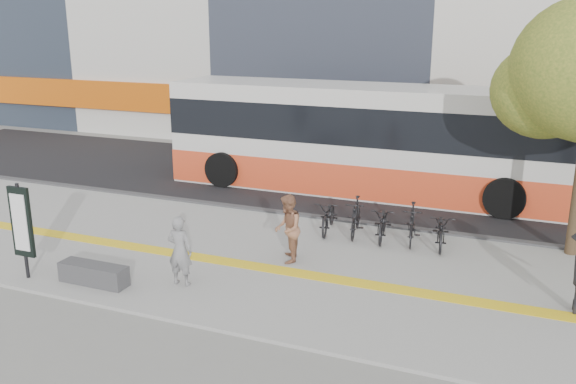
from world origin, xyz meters
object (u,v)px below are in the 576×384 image
at_px(signboard, 21,223).
at_px(pedestrian_tan, 288,229).
at_px(bench, 94,274).
at_px(seated_woman, 180,251).
at_px(bus, 364,142).

relative_size(signboard, pedestrian_tan, 1.33).
height_order(bench, signboard, signboard).
xyz_separation_m(signboard, seated_woman, (3.40, 0.99, -0.50)).
distance_m(bench, seated_woman, 2.01).
relative_size(bench, pedestrian_tan, 0.97).
height_order(signboard, pedestrian_tan, signboard).
relative_size(bench, bus, 0.12).
height_order(bench, seated_woman, seated_woman).
bearing_deg(bus, pedestrian_tan, -89.66).
relative_size(seated_woman, pedestrian_tan, 0.95).
xyz_separation_m(bench, pedestrian_tan, (3.47, 2.79, 0.60)).
bearing_deg(bus, signboard, -116.67).
xyz_separation_m(bus, pedestrian_tan, (0.04, -6.91, -0.82)).
height_order(bench, bus, bus).
bearing_deg(bench, pedestrian_tan, 38.82).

